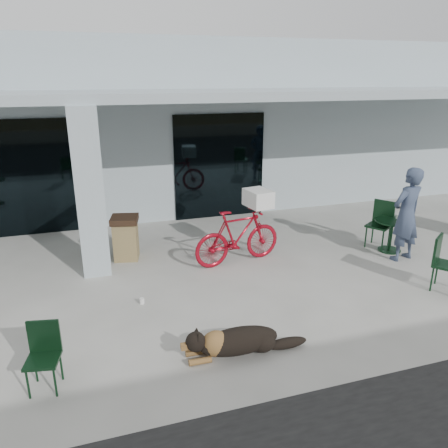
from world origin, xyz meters
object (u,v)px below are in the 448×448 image
object	(u,v)px
cafe_chair_far_a	(448,265)
cafe_chair_far_b	(379,225)
bicycle	(238,236)
dog	(239,340)
cafe_chair_near	(43,359)
person	(406,215)
trash_receptacle	(126,238)
cafe_table_far	(391,236)

from	to	relation	value
cafe_chair_far_a	cafe_chair_far_b	bearing A→B (deg)	50.76
bicycle	dog	world-z (taller)	bicycle
cafe_chair_near	cafe_chair_far_a	distance (m)	6.56
cafe_chair_far_b	person	size ratio (longest dim) A/B	0.53
trash_receptacle	dog	bearing A→B (deg)	-73.65
cafe_table_far	trash_receptacle	distance (m)	5.62
cafe_table_far	trash_receptacle	size ratio (longest dim) A/B	0.82
cafe_chair_near	trash_receptacle	world-z (taller)	trash_receptacle
cafe_chair_far_b	trash_receptacle	xyz separation A→B (m)	(-5.33, 1.04, -0.06)
cafe_chair_far_a	trash_receptacle	xyz separation A→B (m)	(-5.19, 3.15, -0.04)
cafe_chair_near	cafe_chair_far_b	bearing A→B (deg)	33.16
person	dog	bearing A→B (deg)	13.55
bicycle	trash_receptacle	world-z (taller)	bicycle
bicycle	cafe_chair_near	size ratio (longest dim) A/B	2.23
cafe_chair_far_b	trash_receptacle	size ratio (longest dim) A/B	1.13
dog	cafe_chair_near	world-z (taller)	cafe_chair_near
cafe_chair_near	cafe_chair_far_b	xyz separation A→B (m)	(6.67, 2.73, 0.09)
dog	cafe_chair_near	size ratio (longest dim) A/B	1.55
cafe_chair_near	cafe_chair_far_a	bearing A→B (deg)	16.32
cafe_chair_far_b	person	world-z (taller)	person
dog	trash_receptacle	size ratio (longest dim) A/B	1.43
cafe_table_far	trash_receptacle	world-z (taller)	trash_receptacle
trash_receptacle	cafe_chair_near	bearing A→B (deg)	-109.62
cafe_chair_near	cafe_chair_far_b	world-z (taller)	cafe_chair_far_b
person	bicycle	bearing A→B (deg)	-26.62
dog	cafe_table_far	bearing A→B (deg)	31.01
cafe_chair_far_a	cafe_chair_far_b	world-z (taller)	cafe_chair_far_b
trash_receptacle	cafe_chair_far_a	bearing A→B (deg)	-31.23
cafe_chair_far_b	person	bearing A→B (deg)	-27.11
dog	person	distance (m)	4.80
cafe_chair_near	cafe_chair_far_a	xyz separation A→B (m)	(6.53, 0.62, 0.07)
dog	person	world-z (taller)	person
dog	trash_receptacle	bearing A→B (deg)	107.52
cafe_table_far	cafe_chair_far_b	xyz separation A→B (m)	(-0.13, 0.27, 0.17)
cafe_chair_near	cafe_chair_far_a	size ratio (longest dim) A/B	0.86
dog	cafe_chair_far_b	distance (m)	5.05
person	cafe_chair_near	bearing A→B (deg)	4.61
cafe_table_far	cafe_chair_near	bearing A→B (deg)	-160.14
cafe_chair_far_a	cafe_chair_far_b	xyz separation A→B (m)	(0.14, 2.11, 0.02)
cafe_chair_near	cafe_table_far	bearing A→B (deg)	30.79
bicycle	dog	size ratio (longest dim) A/B	1.44
dog	cafe_table_far	xyz separation A→B (m)	(4.35, 2.49, 0.13)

